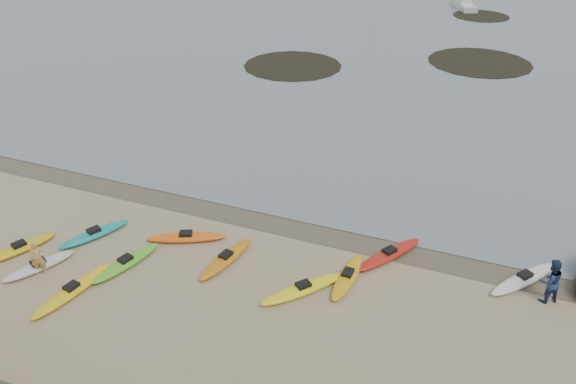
% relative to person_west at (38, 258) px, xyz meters
% --- Properties ---
extents(ground, '(600.00, 600.00, 0.00)m').
position_rel_person_west_xyz_m(ground, '(7.92, 7.52, -0.80)').
color(ground, tan).
rests_on(ground, ground).
extents(wet_sand, '(60.00, 60.00, 0.00)m').
position_rel_person_west_xyz_m(wet_sand, '(7.92, 7.22, -0.79)').
color(wet_sand, brown).
rests_on(wet_sand, ground).
extents(kayaks, '(22.77, 10.94, 0.34)m').
position_rel_person_west_xyz_m(kayaks, '(6.41, 3.06, -0.63)').
color(kayaks, yellow).
rests_on(kayaks, ground).
extents(person_west, '(0.69, 0.65, 1.59)m').
position_rel_person_west_xyz_m(person_west, '(0.00, 0.00, 0.00)').
color(person_west, tan).
rests_on(person_west, ground).
extents(person_east, '(1.16, 1.10, 1.90)m').
position_rel_person_west_xyz_m(person_east, '(19.25, 5.89, 0.15)').
color(person_east, navy).
rests_on(person_east, ground).
extents(kelp_mats, '(22.68, 30.81, 0.04)m').
position_rel_person_west_xyz_m(kelp_mats, '(8.41, 36.83, -0.77)').
color(kelp_mats, black).
rests_on(kelp_mats, water).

